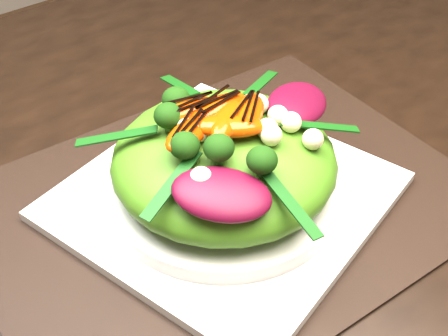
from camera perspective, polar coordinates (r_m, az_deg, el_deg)
dining_table at (r=0.79m, az=7.46°, el=5.51°), size 1.60×0.90×0.75m
placemat at (r=0.62m, az=-0.00°, el=-3.18°), size 0.51×0.40×0.00m
plate_base at (r=0.61m, az=-0.00°, el=-2.68°), size 0.35×0.35×0.01m
salad_bowl at (r=0.60m, az=-0.00°, el=-1.70°), size 0.31×0.31×0.02m
lettuce_mound at (r=0.58m, az=-0.00°, el=0.78°), size 0.27×0.27×0.07m
radicchio_leaf at (r=0.60m, az=6.97°, el=6.09°), size 0.10×0.08×0.02m
orange_segment at (r=0.57m, az=-2.39°, el=5.39°), size 0.07×0.04×0.02m
broccoli_floret at (r=0.54m, az=-5.81°, el=4.22°), size 0.05×0.05×0.04m
macadamia_nut at (r=0.54m, az=5.56°, el=3.01°), size 0.02×0.02×0.02m
balsamic_drizzle at (r=0.56m, az=-2.42°, el=6.17°), size 0.04×0.01×0.00m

